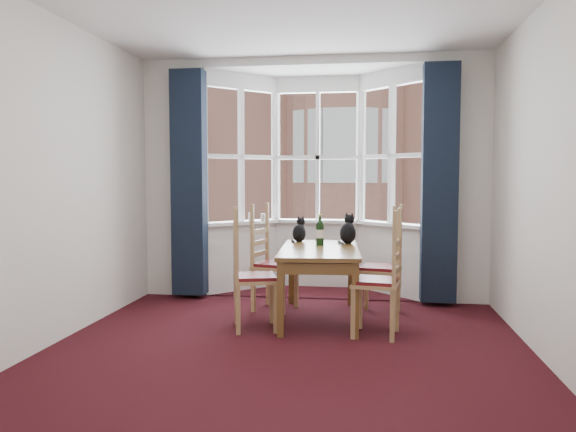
% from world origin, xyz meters
% --- Properties ---
extents(floor, '(4.50, 4.50, 0.00)m').
position_xyz_m(floor, '(0.00, 0.00, 0.00)').
color(floor, black).
rests_on(floor, ground).
extents(wall_left, '(0.00, 4.50, 4.50)m').
position_xyz_m(wall_left, '(-2.00, 0.00, 1.40)').
color(wall_left, silver).
rests_on(wall_left, floor).
extents(wall_right, '(0.00, 4.50, 4.50)m').
position_xyz_m(wall_right, '(2.00, 0.00, 1.40)').
color(wall_right, silver).
rests_on(wall_right, floor).
extents(wall_near, '(4.00, 0.00, 4.00)m').
position_xyz_m(wall_near, '(0.00, -2.25, 1.40)').
color(wall_near, silver).
rests_on(wall_near, floor).
extents(wall_back_pier_left, '(0.70, 0.12, 2.80)m').
position_xyz_m(wall_back_pier_left, '(-1.65, 2.25, 1.40)').
color(wall_back_pier_left, silver).
rests_on(wall_back_pier_left, floor).
extents(wall_back_pier_right, '(0.70, 0.12, 2.80)m').
position_xyz_m(wall_back_pier_right, '(1.65, 2.25, 1.40)').
color(wall_back_pier_right, silver).
rests_on(wall_back_pier_right, floor).
extents(bay_window, '(2.76, 0.94, 2.80)m').
position_xyz_m(bay_window, '(0.00, 2.75, 1.40)').
color(bay_window, white).
rests_on(bay_window, floor).
extents(curtain_left, '(0.38, 0.22, 2.60)m').
position_xyz_m(curtain_left, '(-1.42, 2.07, 1.35)').
color(curtain_left, black).
rests_on(curtain_left, floor).
extents(curtain_right, '(0.38, 0.22, 2.60)m').
position_xyz_m(curtain_right, '(1.42, 2.07, 1.35)').
color(curtain_right, black).
rests_on(curtain_right, floor).
extents(dining_table, '(0.85, 1.47, 0.72)m').
position_xyz_m(dining_table, '(0.18, 1.29, 0.63)').
color(dining_table, brown).
rests_on(dining_table, floor).
extents(chair_left_near, '(0.50, 0.51, 0.92)m').
position_xyz_m(chair_left_near, '(-0.48, 0.82, 0.47)').
color(chair_left_near, '#AB8553').
rests_on(chair_left_near, floor).
extents(chair_left_far, '(0.50, 0.51, 0.92)m').
position_xyz_m(chair_left_far, '(-0.42, 1.64, 0.47)').
color(chair_left_far, '#AB8553').
rests_on(chair_left_far, floor).
extents(chair_right_near, '(0.46, 0.48, 0.92)m').
position_xyz_m(chair_right_near, '(0.81, 0.77, 0.47)').
color(chair_right_near, '#AB8553').
rests_on(chair_right_near, floor).
extents(chair_right_far, '(0.48, 0.49, 0.92)m').
position_xyz_m(chair_right_far, '(0.86, 1.53, 0.47)').
color(chair_right_far, '#AB8553').
rests_on(chair_right_far, floor).
extents(cat_left, '(0.17, 0.23, 0.28)m').
position_xyz_m(cat_left, '(-0.09, 1.81, 0.82)').
color(cat_left, black).
rests_on(cat_left, dining_table).
extents(cat_right, '(0.21, 0.26, 0.33)m').
position_xyz_m(cat_right, '(0.44, 1.73, 0.84)').
color(cat_right, black).
rests_on(cat_right, dining_table).
extents(wine_bottle, '(0.08, 0.08, 0.32)m').
position_xyz_m(wine_bottle, '(0.16, 1.52, 0.86)').
color(wine_bottle, black).
rests_on(wine_bottle, dining_table).
extents(candle_tall, '(0.06, 0.06, 0.11)m').
position_xyz_m(candle_tall, '(-0.80, 2.60, 0.92)').
color(candle_tall, white).
rests_on(candle_tall, bay_window).
extents(candle_short, '(0.06, 0.06, 0.10)m').
position_xyz_m(candle_short, '(-0.65, 2.63, 0.92)').
color(candle_short, white).
rests_on(candle_short, bay_window).
extents(street, '(80.00, 80.00, 0.00)m').
position_xyz_m(street, '(0.00, 32.25, -6.00)').
color(street, '#333335').
rests_on(street, ground).
extents(tenement_building, '(18.40, 7.80, 15.20)m').
position_xyz_m(tenement_building, '(0.00, 14.01, 1.60)').
color(tenement_building, '#AA6C58').
rests_on(tenement_building, street).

